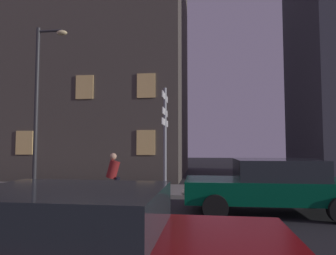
% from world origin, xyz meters
% --- Properties ---
extents(ground_plane, '(80.00, 80.00, 0.00)m').
position_xyz_m(ground_plane, '(0.00, 0.00, 0.00)').
color(ground_plane, '#232326').
extents(sidewalk_kerb, '(40.00, 2.79, 0.14)m').
position_xyz_m(sidewalk_kerb, '(0.00, 5.93, 0.07)').
color(sidewalk_kerb, gray).
rests_on(sidewalk_kerb, ground_plane).
extents(signpost, '(0.12, 1.70, 3.90)m').
position_xyz_m(signpost, '(1.02, 5.24, 2.49)').
color(signpost, gray).
rests_on(signpost, sidewalk_kerb).
extents(street_lamp, '(1.32, 0.28, 6.57)m').
position_xyz_m(street_lamp, '(-4.14, 5.44, 3.95)').
color(street_lamp, '#2D2D30').
rests_on(street_lamp, sidewalk_kerb).
extents(car_near_right, '(4.70, 2.05, 1.37)m').
position_xyz_m(car_near_right, '(1.03, -2.49, 0.74)').
color(car_near_right, maroon).
rests_on(car_near_right, ground_plane).
extents(car_far_trailing, '(4.59, 2.04, 1.47)m').
position_xyz_m(car_far_trailing, '(4.25, 2.68, 0.78)').
color(car_far_trailing, '#05472D').
rests_on(car_far_trailing, ground_plane).
extents(cyclist, '(1.82, 0.35, 1.61)m').
position_xyz_m(cyclist, '(-0.39, 3.52, 0.75)').
color(cyclist, black).
rests_on(cyclist, ground_plane).
extents(building_left_block, '(12.50, 9.38, 19.62)m').
position_xyz_m(building_left_block, '(-4.97, 12.86, 9.81)').
color(building_left_block, '#4C443D').
rests_on(building_left_block, ground_plane).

